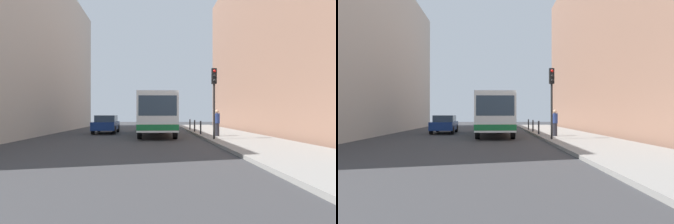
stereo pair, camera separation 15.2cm
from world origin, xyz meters
TOP-DOWN VIEW (x-y plane):
  - ground_plane at (0.00, 0.00)m, footprint 80.00×80.00m
  - sidewalk at (5.40, 0.00)m, footprint 4.40×40.00m
  - building_left at (-11.50, 4.00)m, footprint 7.00×32.00m
  - building_right at (11.50, 4.00)m, footprint 7.00×32.00m
  - bus at (0.34, 3.47)m, footprint 2.62×11.04m
  - car_beside_bus at (-3.82, 5.32)m, footprint 1.91×4.42m
  - traffic_light at (3.55, -2.59)m, footprint 0.28×0.33m
  - bollard_near at (3.45, 1.67)m, footprint 0.11×0.11m
  - bollard_mid at (3.45, 4.75)m, footprint 0.11×0.11m
  - bollard_far at (3.45, 7.84)m, footprint 0.11×0.11m
  - pedestrian_near_signal at (4.22, -0.25)m, footprint 0.38×0.38m

SIDE VIEW (x-z plane):
  - ground_plane at x=0.00m, z-range 0.00..0.00m
  - sidewalk at x=5.40m, z-range 0.00..0.15m
  - bollard_near at x=3.45m, z-range 0.15..1.10m
  - bollard_mid at x=3.45m, z-range 0.15..1.10m
  - bollard_far at x=3.45m, z-range 0.15..1.10m
  - car_beside_bus at x=-3.82m, z-range 0.04..1.52m
  - pedestrian_near_signal at x=4.22m, z-range 0.15..1.87m
  - bus at x=0.34m, z-range 0.23..3.23m
  - traffic_light at x=3.55m, z-range 0.96..5.06m
  - building_left at x=-11.50m, z-range 0.00..13.66m
  - building_right at x=11.50m, z-range 0.00..15.60m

